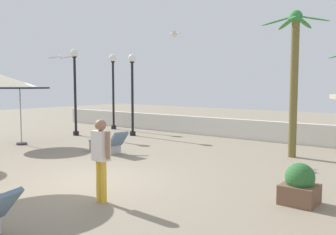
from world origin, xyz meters
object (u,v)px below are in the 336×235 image
(palm_tree_1, at_px, (294,67))
(seagull_2, at_px, (61,57))
(guest_1, at_px, (101,152))
(seagull_1, at_px, (175,34))
(patio_umbrella_0, at_px, (20,91))
(lamp_post_2, at_px, (75,81))
(lounge_chair_0, at_px, (108,142))
(lamp_post_1, at_px, (113,79))
(lamp_post_0, at_px, (132,84))
(planter, at_px, (300,185))

(palm_tree_1, height_order, seagull_2, palm_tree_1)
(guest_1, bearing_deg, seagull_1, 113.94)
(patio_umbrella_0, bearing_deg, lamp_post_2, 99.53)
(palm_tree_1, bearing_deg, seagull_2, -160.86)
(lounge_chair_0, height_order, seagull_2, seagull_2)
(guest_1, relative_size, seagull_2, 1.89)
(seagull_2, bearing_deg, patio_umbrella_0, -127.68)
(patio_umbrella_0, distance_m, lounge_chair_0, 4.64)
(patio_umbrella_0, bearing_deg, lounge_chair_0, 13.20)
(seagull_2, bearing_deg, lamp_post_2, 129.82)
(lamp_post_1, relative_size, lamp_post_2, 0.99)
(patio_umbrella_0, bearing_deg, lamp_post_0, 70.64)
(lamp_post_1, bearing_deg, lamp_post_0, -25.33)
(patio_umbrella_0, height_order, seagull_2, seagull_2)
(lamp_post_0, xyz_separation_m, planter, (9.87, -5.33, -2.08))
(palm_tree_1, xyz_separation_m, guest_1, (-1.38, -7.28, -1.99))
(lamp_post_1, relative_size, lounge_chair_0, 2.11)
(lamp_post_2, relative_size, seagull_1, 5.04)
(planter, bearing_deg, guest_1, -143.13)
(patio_umbrella_0, bearing_deg, seagull_1, 28.49)
(patio_umbrella_0, bearing_deg, seagull_2, 52.32)
(palm_tree_1, relative_size, lamp_post_2, 1.18)
(lamp_post_2, relative_size, planter, 4.90)
(lamp_post_0, distance_m, guest_1, 10.30)
(lamp_post_2, distance_m, seagull_1, 6.38)
(palm_tree_1, xyz_separation_m, seagull_1, (-4.05, -1.26, 1.30))
(patio_umbrella_0, relative_size, lamp_post_2, 0.59)
(seagull_2, bearing_deg, guest_1, -30.48)
(patio_umbrella_0, relative_size, palm_tree_1, 0.50)
(patio_umbrella_0, height_order, guest_1, patio_umbrella_0)
(lamp_post_0, relative_size, seagull_2, 4.26)
(patio_umbrella_0, bearing_deg, lamp_post_1, 99.27)
(lamp_post_2, relative_size, lounge_chair_0, 2.13)
(lamp_post_1, distance_m, lounge_chair_0, 7.64)
(patio_umbrella_0, relative_size, seagull_2, 2.68)
(patio_umbrella_0, xyz_separation_m, seagull_1, (5.61, 3.05, 2.14))
(lamp_post_2, distance_m, planter, 12.83)
(palm_tree_1, distance_m, guest_1, 7.67)
(lamp_post_0, height_order, lamp_post_1, lamp_post_1)
(seagull_1, height_order, planter, seagull_1)
(lamp_post_1, bearing_deg, guest_1, -44.32)
(lamp_post_0, bearing_deg, guest_1, -49.77)
(lamp_post_1, bearing_deg, seagull_2, -67.25)
(palm_tree_1, relative_size, lamp_post_0, 1.25)
(palm_tree_1, height_order, guest_1, palm_tree_1)
(guest_1, bearing_deg, planter, 36.87)
(lamp_post_1, xyz_separation_m, planter, (12.56, -6.60, -2.39))
(patio_umbrella_0, height_order, lounge_chair_0, patio_umbrella_0)
(palm_tree_1, height_order, planter, palm_tree_1)
(lounge_chair_0, bearing_deg, palm_tree_1, 31.21)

